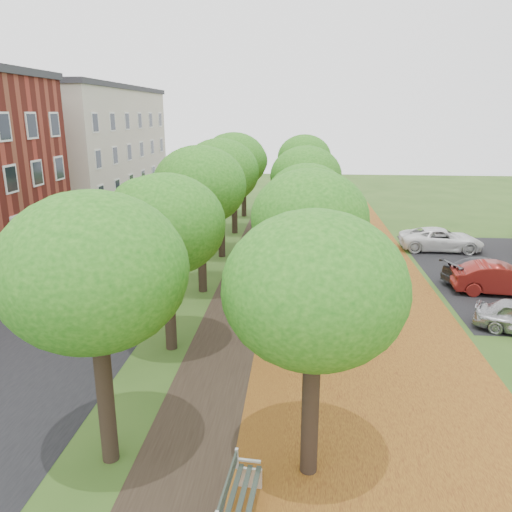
% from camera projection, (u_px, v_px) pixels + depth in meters
% --- Properties ---
extents(ground, '(120.00, 120.00, 0.00)m').
position_uv_depth(ground, '(200.00, 464.00, 12.01)').
color(ground, '#2D4C19').
rests_on(ground, ground).
extents(street_asphalt, '(8.00, 70.00, 0.01)m').
position_uv_depth(street_asphalt, '(117.00, 269.00, 26.99)').
color(street_asphalt, black).
rests_on(street_asphalt, ground).
extents(footpath, '(3.20, 70.00, 0.01)m').
position_uv_depth(footpath, '(255.00, 273.00, 26.38)').
color(footpath, black).
rests_on(footpath, ground).
extents(leaf_verge, '(7.50, 70.00, 0.01)m').
position_uv_depth(leaf_verge, '(350.00, 275.00, 25.96)').
color(leaf_verge, '#96601B').
rests_on(leaf_verge, ground).
extents(parking_lot, '(9.00, 16.00, 0.01)m').
position_uv_depth(parking_lot, '(512.00, 274.00, 26.22)').
color(parking_lot, black).
rests_on(parking_lot, ground).
extents(tree_row_west, '(4.07, 34.07, 6.35)m').
position_uv_depth(tree_row_west, '(211.00, 186.00, 25.29)').
color(tree_row_west, black).
rests_on(tree_row_west, ground).
extents(tree_row_east, '(4.07, 34.07, 6.35)m').
position_uv_depth(tree_row_east, '(306.00, 187.00, 24.90)').
color(tree_row_east, black).
rests_on(tree_row_east, ground).
extents(building_cream, '(10.30, 20.30, 10.40)m').
position_uv_depth(building_cream, '(79.00, 148.00, 43.58)').
color(building_cream, beige).
rests_on(building_cream, ground).
extents(bench, '(0.75, 2.05, 0.95)m').
position_uv_depth(bench, '(239.00, 498.00, 10.27)').
color(bench, '#29342B').
rests_on(bench, ground).
extents(car_red, '(4.52, 1.91, 1.45)m').
position_uv_depth(car_red, '(501.00, 279.00, 23.14)').
color(car_red, maroon).
rests_on(car_red, ground).
extents(car_grey, '(4.87, 3.21, 1.31)m').
position_uv_depth(car_grey, '(488.00, 271.00, 24.48)').
color(car_grey, '#34343A').
rests_on(car_grey, ground).
extents(car_white, '(5.00, 2.42, 1.37)m').
position_uv_depth(car_white, '(441.00, 239.00, 30.57)').
color(car_white, white).
rests_on(car_white, ground).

